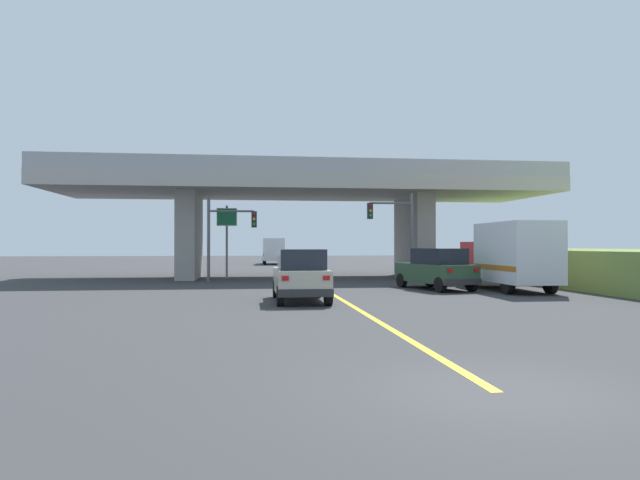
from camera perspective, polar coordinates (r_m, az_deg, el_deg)
ground at (r=38.23m, az=-1.60°, el=-3.79°), size 160.00×160.00×0.00m
overpass_bridge at (r=38.31m, az=-1.59°, el=4.30°), size 32.44×9.85×7.40m
lane_divider_stripe at (r=21.88m, az=2.53°, el=-6.21°), size 0.20×27.04×0.01m
suv_lead at (r=21.81m, az=-1.97°, el=-3.58°), size 1.98×4.45×2.02m
suv_crossing at (r=28.35m, az=11.62°, el=-2.86°), size 3.02×5.04×2.02m
box_truck at (r=28.47m, az=18.60°, el=-1.50°), size 2.33×6.61×3.24m
traffic_signal_nearside at (r=34.32m, az=7.70°, el=1.50°), size 2.80×0.36×5.30m
traffic_signal_farside at (r=33.74m, az=-9.46°, el=1.07°), size 2.90×0.36×5.06m
highway_sign at (r=36.49m, az=-9.37°, el=1.37°), size 1.28×0.17×4.70m
semi_truck_distant at (r=65.18m, az=-4.74°, el=-1.07°), size 2.33×6.60×2.94m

